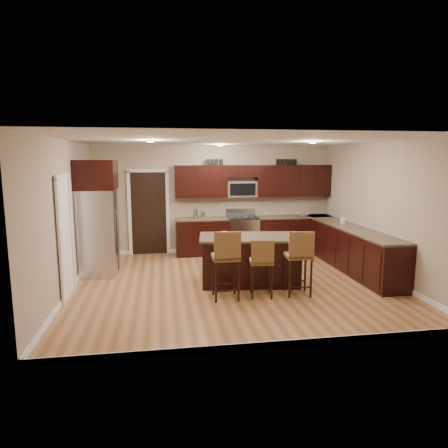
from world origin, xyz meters
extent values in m
plane|color=#A46D41|center=(0.00, 0.00, 0.00)|extent=(6.00, 6.00, 0.00)
plane|color=silver|center=(0.00, 0.00, 2.70)|extent=(6.00, 6.00, 0.00)
plane|color=tan|center=(0.00, 2.75, 1.35)|extent=(6.00, 0.00, 6.00)
plane|color=tan|center=(-3.00, 0.00, 1.35)|extent=(0.00, 5.50, 5.50)
plane|color=tan|center=(3.00, 0.00, 1.35)|extent=(0.00, 5.50, 5.50)
cube|color=black|center=(-0.35, 2.45, 0.44)|extent=(1.30, 0.60, 0.88)
cube|color=black|center=(2.03, 2.45, 0.44)|extent=(1.94, 0.60, 0.88)
cube|color=black|center=(2.70, 0.48, 0.44)|extent=(0.60, 3.35, 0.88)
cube|color=brown|center=(-0.35, 2.45, 0.90)|extent=(1.30, 0.63, 0.04)
cube|color=brown|center=(2.03, 2.45, 0.90)|extent=(1.94, 0.63, 0.04)
cube|color=brown|center=(2.70, 0.48, 0.90)|extent=(0.63, 3.35, 0.04)
cube|color=black|center=(-0.35, 2.58, 1.82)|extent=(1.30, 0.33, 0.80)
cube|color=black|center=(2.03, 2.58, 1.82)|extent=(1.94, 0.33, 0.80)
cube|color=black|center=(0.68, 2.58, 2.07)|extent=(0.76, 0.33, 0.30)
cube|color=silver|center=(0.68, 2.45, 0.45)|extent=(0.76, 0.64, 0.90)
cube|color=black|center=(0.68, 2.45, 0.91)|extent=(0.76, 0.60, 0.03)
cube|color=black|center=(0.68, 2.15, 0.45)|extent=(0.65, 0.01, 0.45)
cube|color=silver|center=(0.68, 2.72, 1.02)|extent=(0.76, 0.05, 0.18)
cube|color=silver|center=(0.68, 2.60, 1.62)|extent=(0.76, 0.31, 0.40)
cube|color=black|center=(-1.65, 2.73, 1.03)|extent=(0.85, 0.03, 2.06)
cube|color=white|center=(-2.98, -0.30, 1.02)|extent=(0.03, 0.80, 2.04)
cube|color=black|center=(0.32, -0.03, 0.44)|extent=(1.91, 1.12, 0.88)
cube|color=brown|center=(0.32, -0.03, 0.90)|extent=(2.02, 1.23, 0.04)
cube|color=black|center=(0.32, -0.03, 0.04)|extent=(1.82, 1.03, 0.09)
cube|color=brown|center=(-0.28, -0.81, 0.72)|extent=(0.45, 0.45, 0.06)
cube|color=brown|center=(-0.28, -1.02, 0.96)|extent=(0.45, 0.05, 0.48)
cylinder|color=black|center=(-0.47, -1.00, 0.35)|extent=(0.04, 0.04, 0.69)
cylinder|color=black|center=(-0.09, -1.00, 0.35)|extent=(0.04, 0.04, 0.69)
cylinder|color=black|center=(-0.47, -0.62, 0.35)|extent=(0.04, 0.04, 0.69)
cylinder|color=black|center=(-0.09, -0.62, 0.35)|extent=(0.04, 0.04, 0.69)
cube|color=brown|center=(0.34, -0.81, 0.62)|extent=(0.43, 0.43, 0.05)
cube|color=brown|center=(0.32, -0.99, 0.82)|extent=(0.39, 0.09, 0.41)
cylinder|color=black|center=(0.18, -0.98, 0.30)|extent=(0.03, 0.03, 0.60)
cylinder|color=black|center=(0.51, -0.98, 0.30)|extent=(0.03, 0.03, 0.60)
cylinder|color=black|center=(0.18, -0.65, 0.30)|extent=(0.03, 0.03, 0.60)
cylinder|color=black|center=(0.51, -0.65, 0.30)|extent=(0.03, 0.03, 0.60)
cube|color=brown|center=(1.01, -0.81, 0.70)|extent=(0.47, 0.47, 0.06)
cube|color=brown|center=(0.99, -1.01, 0.93)|extent=(0.43, 0.08, 0.46)
cylinder|color=black|center=(0.82, -1.00, 0.33)|extent=(0.04, 0.04, 0.67)
cylinder|color=black|center=(1.19, -1.00, 0.33)|extent=(0.04, 0.04, 0.67)
cylinder|color=black|center=(0.82, -0.63, 0.33)|extent=(0.04, 0.04, 0.67)
cylinder|color=black|center=(1.19, -0.63, 0.33)|extent=(0.04, 0.04, 0.67)
cube|color=silver|center=(-2.62, 1.05, 0.88)|extent=(0.72, 0.88, 1.76)
cube|color=black|center=(-2.26, 1.05, 0.88)|extent=(0.01, 0.02, 1.67)
cylinder|color=silver|center=(-2.23, 0.97, 0.97)|extent=(0.02, 0.02, 0.78)
cylinder|color=silver|center=(-2.23, 1.13, 0.97)|extent=(0.02, 0.02, 0.78)
cube|color=black|center=(-2.62, 1.05, 2.06)|extent=(0.78, 0.94, 0.59)
cube|color=olive|center=(1.30, 1.50, 0.01)|extent=(1.05, 0.74, 0.01)
imported|color=silver|center=(2.27, 2.45, 0.96)|extent=(0.40, 0.40, 0.08)
imported|color=#B2B2B2|center=(2.70, 1.05, 1.01)|extent=(0.10, 0.11, 0.19)
cylinder|color=silver|center=(-0.50, 2.45, 1.03)|extent=(0.12, 0.12, 0.22)
cylinder|color=silver|center=(-0.33, 2.45, 0.99)|extent=(0.11, 0.11, 0.15)
cylinder|color=white|center=(-0.18, -0.03, 0.97)|extent=(0.10, 0.10, 0.10)
camera|label=1|loc=(-1.34, -7.31, 2.36)|focal=32.00mm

